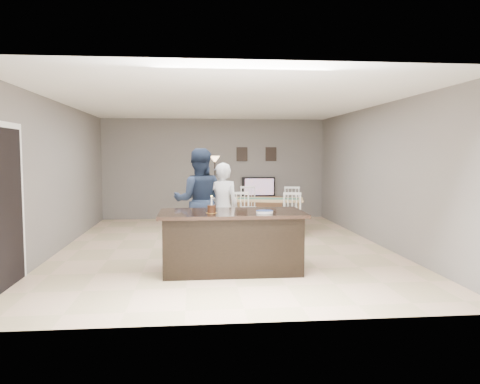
{
  "coord_description": "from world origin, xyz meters",
  "views": [
    {
      "loc": [
        -0.56,
        -8.72,
        1.76
      ],
      "look_at": [
        0.27,
        -0.3,
        1.07
      ],
      "focal_mm": 35.0,
      "sensor_mm": 36.0,
      "label": 1
    }
  ],
  "objects": [
    {
      "name": "tv_console",
      "position": [
        1.2,
        3.77,
        0.3
      ],
      "size": [
        1.2,
        0.4,
        0.6
      ],
      "primitive_type": "cube",
      "color": "brown",
      "rests_on": "floor"
    },
    {
      "name": "television",
      "position": [
        1.2,
        3.84,
        0.86
      ],
      "size": [
        0.91,
        0.12,
        0.53
      ],
      "primitive_type": "imported",
      "rotation": [
        0.0,
        0.0,
        3.14
      ],
      "color": "black",
      "rests_on": "tv_console"
    },
    {
      "name": "picture_frames",
      "position": [
        1.15,
        3.98,
        1.75
      ],
      "size": [
        1.1,
        0.02,
        0.38
      ],
      "color": "black",
      "rests_on": "room_shell"
    },
    {
      "name": "woman",
      "position": [
        -0.06,
        -0.45,
        0.8
      ],
      "size": [
        0.59,
        0.39,
        1.6
      ],
      "primitive_type": "imported",
      "rotation": [
        0.0,
        0.0,
        3.15
      ],
      "color": "silver",
      "rests_on": "floor"
    },
    {
      "name": "plate_stack",
      "position": [
        0.46,
        -2.04,
        0.92
      ],
      "size": [
        0.25,
        0.25,
        0.04
      ],
      "color": "white",
      "rests_on": "kitchen_island"
    },
    {
      "name": "floor_lamp",
      "position": [
        -0.04,
        2.8,
        1.32
      ],
      "size": [
        0.26,
        0.26,
        1.71
      ],
      "color": "black",
      "rests_on": "floor"
    },
    {
      "name": "room_shell",
      "position": [
        0.0,
        0.0,
        1.68
      ],
      "size": [
        8.0,
        8.0,
        8.0
      ],
      "color": "slate",
      "rests_on": "floor"
    },
    {
      "name": "doorway",
      "position": [
        -2.99,
        -2.3,
        1.26
      ],
      "size": [
        0.0,
        2.1,
        2.65
      ],
      "color": "black",
      "rests_on": "floor"
    },
    {
      "name": "kitchen_island",
      "position": [
        0.0,
        -1.8,
        0.45
      ],
      "size": [
        2.15,
        1.1,
        0.9
      ],
      "color": "black",
      "rests_on": "floor"
    },
    {
      "name": "birthday_cake",
      "position": [
        -0.3,
        -1.94,
        0.96
      ],
      "size": [
        0.17,
        0.17,
        0.26
      ],
      "color": "gold",
      "rests_on": "kitchen_island"
    },
    {
      "name": "dining_table",
      "position": [
        1.12,
        1.76,
        0.61
      ],
      "size": [
        1.83,
        2.04,
        0.96
      ],
      "rotation": [
        0.0,
        0.0,
        -0.21
      ],
      "color": "tan",
      "rests_on": "floor"
    },
    {
      "name": "man",
      "position": [
        -0.48,
        -0.45,
        0.93
      ],
      "size": [
        0.93,
        0.74,
        1.86
      ],
      "primitive_type": "imported",
      "rotation": [
        0.0,
        0.0,
        3.1
      ],
      "color": "#1B253B",
      "rests_on": "floor"
    },
    {
      "name": "tv_screen_glow",
      "position": [
        1.2,
        3.76,
        0.87
      ],
      "size": [
        0.78,
        0.0,
        0.78
      ],
      "primitive_type": "plane",
      "rotation": [
        1.57,
        0.0,
        3.14
      ],
      "color": "orange",
      "rests_on": "tv_console"
    },
    {
      "name": "floor",
      "position": [
        0.0,
        0.0,
        0.0
      ],
      "size": [
        8.0,
        8.0,
        0.0
      ],
      "primitive_type": "plane",
      "color": "tan",
      "rests_on": "ground"
    }
  ]
}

